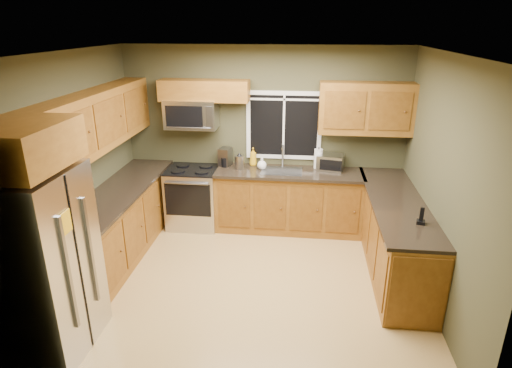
% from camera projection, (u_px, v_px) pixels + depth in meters
% --- Properties ---
extents(floor, '(4.20, 4.20, 0.00)m').
position_uv_depth(floor, '(249.00, 281.00, 5.28)').
color(floor, '#B0894D').
rests_on(floor, ground).
extents(ceiling, '(4.20, 4.20, 0.00)m').
position_uv_depth(ceiling, '(247.00, 53.00, 4.32)').
color(ceiling, white).
rests_on(ceiling, back_wall).
extents(back_wall, '(4.20, 0.00, 4.20)m').
position_uv_depth(back_wall, '(264.00, 138.00, 6.47)').
color(back_wall, '#3C3B25').
rests_on(back_wall, ground).
extents(front_wall, '(4.20, 0.00, 4.20)m').
position_uv_depth(front_wall, '(215.00, 262.00, 3.13)').
color(front_wall, '#3C3B25').
rests_on(front_wall, ground).
extents(left_wall, '(0.00, 3.60, 3.60)m').
position_uv_depth(left_wall, '(71.00, 171.00, 5.02)').
color(left_wall, '#3C3B25').
rests_on(left_wall, ground).
extents(right_wall, '(0.00, 3.60, 3.60)m').
position_uv_depth(right_wall, '(442.00, 186.00, 4.57)').
color(right_wall, '#3C3B25').
rests_on(right_wall, ground).
extents(window, '(1.12, 0.03, 1.02)m').
position_uv_depth(window, '(284.00, 125.00, 6.35)').
color(window, white).
rests_on(window, back_wall).
extents(base_cabinets_left, '(0.60, 2.65, 0.90)m').
position_uv_depth(base_cabinets_left, '(121.00, 224.00, 5.75)').
color(base_cabinets_left, brown).
rests_on(base_cabinets_left, ground).
extents(countertop_left, '(0.65, 2.65, 0.04)m').
position_uv_depth(countertop_left, '(119.00, 191.00, 5.58)').
color(countertop_left, black).
rests_on(countertop_left, base_cabinets_left).
extents(base_cabinets_back, '(2.17, 0.60, 0.90)m').
position_uv_depth(base_cabinets_back, '(289.00, 201.00, 6.47)').
color(base_cabinets_back, brown).
rests_on(base_cabinets_back, ground).
extents(countertop_back, '(2.17, 0.65, 0.04)m').
position_uv_depth(countertop_back, '(289.00, 173.00, 6.28)').
color(countertop_back, black).
rests_on(countertop_back, base_cabinets_back).
extents(base_cabinets_peninsula, '(0.60, 2.52, 0.90)m').
position_uv_depth(base_cabinets_peninsula, '(394.00, 236.00, 5.43)').
color(base_cabinets_peninsula, brown).
rests_on(base_cabinets_peninsula, ground).
extents(countertop_peninsula, '(0.65, 2.50, 0.04)m').
position_uv_depth(countertop_peninsula, '(397.00, 201.00, 5.27)').
color(countertop_peninsula, black).
rests_on(countertop_peninsula, base_cabinets_peninsula).
extents(upper_cabinets_left, '(0.33, 2.65, 0.72)m').
position_uv_depth(upper_cabinets_left, '(97.00, 120.00, 5.27)').
color(upper_cabinets_left, brown).
rests_on(upper_cabinets_left, left_wall).
extents(upper_cabinets_back_left, '(1.30, 0.33, 0.30)m').
position_uv_depth(upper_cabinets_back_left, '(204.00, 90.00, 6.15)').
color(upper_cabinets_back_left, brown).
rests_on(upper_cabinets_back_left, back_wall).
extents(upper_cabinets_back_right, '(1.30, 0.33, 0.72)m').
position_uv_depth(upper_cabinets_back_right, '(366.00, 108.00, 5.98)').
color(upper_cabinets_back_right, brown).
rests_on(upper_cabinets_back_right, back_wall).
extents(upper_cabinet_over_fridge, '(0.72, 0.90, 0.38)m').
position_uv_depth(upper_cabinet_over_fridge, '(19.00, 146.00, 3.54)').
color(upper_cabinet_over_fridge, brown).
rests_on(upper_cabinet_over_fridge, left_wall).
extents(refrigerator, '(0.74, 0.90, 1.80)m').
position_uv_depth(refrigerator, '(43.00, 264.00, 3.94)').
color(refrigerator, '#B7B7BC').
rests_on(refrigerator, ground).
extents(range, '(0.76, 0.69, 0.94)m').
position_uv_depth(range, '(194.00, 197.00, 6.59)').
color(range, '#B7B7BC').
rests_on(range, ground).
extents(microwave, '(0.76, 0.41, 0.42)m').
position_uv_depth(microwave, '(191.00, 114.00, 6.27)').
color(microwave, '#B7B7BC').
rests_on(microwave, back_wall).
extents(sink, '(0.60, 0.42, 0.36)m').
position_uv_depth(sink, '(282.00, 170.00, 6.29)').
color(sink, slate).
rests_on(sink, countertop_back).
extents(toaster_oven, '(0.42, 0.35, 0.23)m').
position_uv_depth(toaster_oven, '(330.00, 162.00, 6.30)').
color(toaster_oven, '#B7B7BC').
rests_on(toaster_oven, countertop_back).
extents(coffee_maker, '(0.20, 0.25, 0.27)m').
position_uv_depth(coffee_maker, '(225.00, 158.00, 6.48)').
color(coffee_maker, slate).
rests_on(coffee_maker, countertop_back).
extents(kettle, '(0.15, 0.15, 0.25)m').
position_uv_depth(kettle, '(239.00, 161.00, 6.34)').
color(kettle, '#B7B7BC').
rests_on(kettle, countertop_back).
extents(paper_towel_roll, '(0.16, 0.16, 0.32)m').
position_uv_depth(paper_towel_roll, '(318.00, 159.00, 6.36)').
color(paper_towel_roll, white).
rests_on(paper_towel_roll, countertop_back).
extents(soap_bottle_a, '(0.12, 0.12, 0.28)m').
position_uv_depth(soap_bottle_a, '(253.00, 157.00, 6.49)').
color(soap_bottle_a, gold).
rests_on(soap_bottle_a, countertop_back).
extents(soap_bottle_c, '(0.16, 0.16, 0.18)m').
position_uv_depth(soap_bottle_c, '(262.00, 163.00, 6.34)').
color(soap_bottle_c, white).
rests_on(soap_bottle_c, countertop_back).
extents(cordless_phone, '(0.10, 0.10, 0.19)m').
position_uv_depth(cordless_phone, '(421.00, 219.00, 4.62)').
color(cordless_phone, black).
rests_on(cordless_phone, countertop_peninsula).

